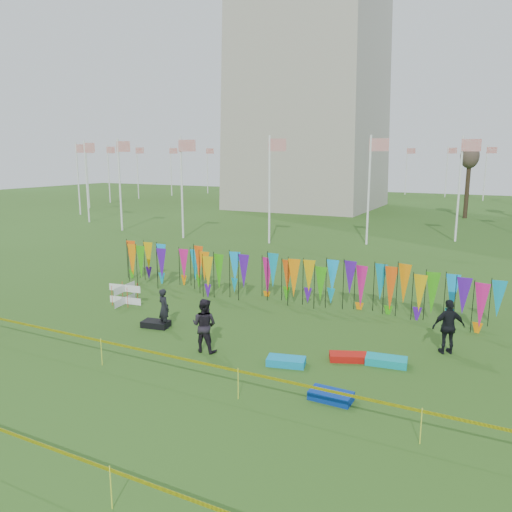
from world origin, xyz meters
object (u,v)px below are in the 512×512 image
at_px(person_left, 164,308).
at_px(kite_bag_turquoise, 286,361).
at_px(person_mid, 204,325).
at_px(kite_bag_red, 348,357).
at_px(kite_bag_teal, 386,361).
at_px(person_right, 449,327).
at_px(kite_bag_black, 156,324).
at_px(box_kite, 125,294).
at_px(kite_bag_blue, 331,396).

relative_size(person_left, kite_bag_turquoise, 1.29).
xyz_separation_m(person_mid, kite_bag_red, (4.59, 1.46, -0.81)).
bearing_deg(kite_bag_red, person_left, -178.73).
height_order(kite_bag_turquoise, kite_bag_teal, kite_bag_teal).
bearing_deg(person_right, kite_bag_black, -17.37).
bearing_deg(box_kite, person_mid, -26.15).
distance_m(kite_bag_turquoise, kite_bag_black, 6.04).
distance_m(person_right, kite_bag_red, 3.57).
height_order(kite_bag_blue, kite_bag_red, kite_bag_blue).
bearing_deg(person_mid, kite_bag_blue, 160.00).
bearing_deg(person_right, box_kite, -27.82).
distance_m(kite_bag_blue, kite_bag_black, 8.38).
bearing_deg(person_left, kite_bag_blue, -177.05).
xyz_separation_m(kite_bag_blue, kite_bag_teal, (0.82, 3.06, 0.00)).
relative_size(person_left, person_right, 0.83).
relative_size(person_left, kite_bag_black, 1.48).
bearing_deg(kite_bag_red, kite_bag_blue, -82.79).
bearing_deg(person_left, person_mid, 176.44).
distance_m(box_kite, person_left, 3.90).
height_order(box_kite, person_right, person_right).
relative_size(box_kite, kite_bag_red, 0.75).
height_order(person_mid, kite_bag_blue, person_mid).
relative_size(person_right, kite_bag_teal, 1.46).
height_order(box_kite, kite_bag_turquoise, box_kite).
bearing_deg(kite_bag_teal, kite_bag_red, -169.35).
distance_m(person_left, kite_bag_teal, 8.48).
bearing_deg(person_mid, kite_bag_turquoise, 179.44).
height_order(person_mid, kite_bag_red, person_mid).
distance_m(box_kite, kite_bag_turquoise, 9.52).
bearing_deg(kite_bag_black, box_kite, 149.88).
bearing_deg(kite_bag_blue, box_kite, 158.38).
height_order(kite_bag_black, kite_bag_teal, kite_bag_teal).
height_order(person_left, person_right, person_right).
distance_m(box_kite, kite_bag_black, 3.63).
bearing_deg(kite_bag_black, kite_bag_red, 1.87).
distance_m(box_kite, person_mid, 6.87).
xyz_separation_m(person_right, kite_bag_turquoise, (-4.44, -3.34, -0.81)).
bearing_deg(person_mid, person_right, -158.81).
height_order(kite_bag_red, kite_bag_teal, kite_bag_teal).
bearing_deg(kite_bag_blue, kite_bag_turquoise, 141.97).
distance_m(person_right, kite_bag_turquoise, 5.62).
bearing_deg(person_left, kite_bag_turquoise, -168.79).
relative_size(box_kite, kite_bag_black, 0.87).
xyz_separation_m(kite_bag_black, kite_bag_teal, (8.79, 0.47, 0.00)).
distance_m(person_left, person_mid, 2.97).
height_order(person_left, person_mid, person_mid).
bearing_deg(kite_bag_black, person_mid, -21.75).
height_order(person_mid, person_right, person_right).
bearing_deg(kite_bag_teal, kite_bag_blue, -104.98).
xyz_separation_m(kite_bag_turquoise, kite_bag_red, (1.66, 1.26, -0.01)).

